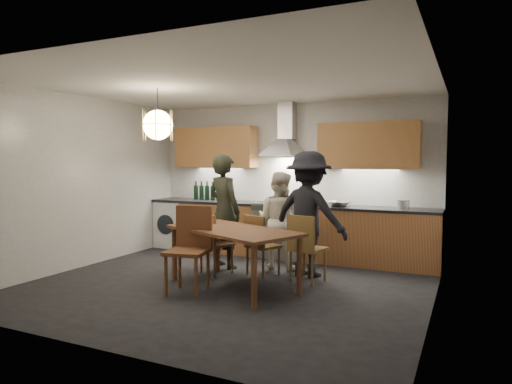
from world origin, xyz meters
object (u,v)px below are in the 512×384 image
at_px(chair_back_left, 212,240).
at_px(mixing_bowl, 339,204).
at_px(chair_front, 190,243).
at_px(person_left, 224,211).
at_px(person_mid, 279,220).
at_px(dining_table, 233,236).
at_px(wine_bottles, 210,191).
at_px(person_right, 309,214).
at_px(stock_pot, 403,205).

distance_m(chair_back_left, mixing_bowl, 2.09).
relative_size(chair_back_left, mixing_bowl, 2.51).
distance_m(chair_front, mixing_bowl, 2.64).
height_order(chair_front, person_left, person_left).
distance_m(person_left, person_mid, 0.84).
relative_size(dining_table, person_mid, 1.36).
relative_size(person_left, person_mid, 1.18).
xyz_separation_m(chair_back_left, wine_bottles, (-0.98, 1.58, 0.58)).
relative_size(person_right, wine_bottles, 2.57).
bearing_deg(mixing_bowl, stock_pot, 5.75).
bearing_deg(chair_front, stock_pot, 37.29).
bearing_deg(person_right, stock_pot, -125.77).
height_order(chair_back_left, person_left, person_left).
bearing_deg(wine_bottles, stock_pot, -0.70).
height_order(dining_table, wine_bottles, wine_bottles).
distance_m(chair_front, person_left, 1.34).
bearing_deg(person_right, person_left, 13.23).
relative_size(dining_table, person_right, 1.13).
xyz_separation_m(person_right, mixing_bowl, (0.17, 0.96, 0.07)).
height_order(dining_table, person_left, person_left).
height_order(person_mid, stock_pot, person_mid).
xyz_separation_m(chair_front, mixing_bowl, (1.25, 2.30, 0.34)).
distance_m(chair_back_left, person_left, 0.57).
height_order(dining_table, chair_front, chair_front).
height_order(person_left, mixing_bowl, person_left).
distance_m(mixing_bowl, wine_bottles, 2.44).
xyz_separation_m(chair_back_left, stock_pot, (2.41, 1.54, 0.47)).
xyz_separation_m(chair_front, wine_bottles, (-1.18, 2.44, 0.46)).
relative_size(mixing_bowl, stock_pot, 1.95).
relative_size(person_mid, person_right, 0.83).
bearing_deg(chair_back_left, chair_front, 124.80).
xyz_separation_m(dining_table, stock_pot, (1.82, 2.01, 0.30)).
relative_size(person_left, stock_pot, 9.72).
relative_size(person_left, person_right, 0.98).
distance_m(chair_front, person_mid, 1.69).
distance_m(chair_front, stock_pot, 3.28).
distance_m(dining_table, stock_pot, 2.73).
bearing_deg(person_left, wine_bottles, -28.84).
bearing_deg(wine_bottles, person_right, -25.79).
height_order(mixing_bowl, stock_pot, stock_pot).
distance_m(chair_back_left, person_mid, 1.07).
bearing_deg(person_mid, wine_bottles, -20.39).
xyz_separation_m(mixing_bowl, stock_pot, (0.96, 0.10, 0.02)).
distance_m(person_left, wine_bottles, 1.49).
relative_size(person_left, wine_bottles, 2.52).
bearing_deg(person_left, person_right, -156.41).
height_order(chair_front, wine_bottles, wine_bottles).
height_order(person_mid, person_right, person_right).
height_order(stock_pot, wine_bottles, wine_bottles).
height_order(mixing_bowl, wine_bottles, wine_bottles).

